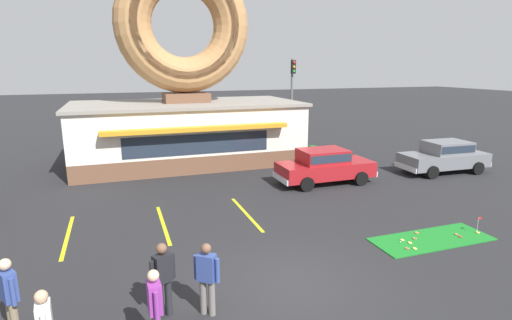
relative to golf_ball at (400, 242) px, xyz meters
name	(u,v)px	position (x,y,z in m)	size (l,w,h in m)	color
ground_plane	(292,284)	(-4.10, -1.04, -0.05)	(160.00, 160.00, 0.00)	#232326
donut_shop_building	(186,95)	(-4.19, 12.91, 3.69)	(12.30, 6.75, 10.96)	brown
putting_mat	(432,239)	(1.11, -0.10, -0.04)	(3.86, 1.43, 0.03)	#197523
mini_donut_near_left	(417,233)	(0.96, 0.40, 0.00)	(0.13, 0.13, 0.04)	#D17F47
mini_donut_near_right	(415,238)	(0.60, 0.06, 0.00)	(0.13, 0.13, 0.04)	#A5724C
mini_donut_mid_left	(457,234)	(2.07, -0.13, 0.00)	(0.13, 0.13, 0.04)	#A5724C
mini_donut_mid_centre	(402,240)	(0.15, 0.09, 0.00)	(0.13, 0.13, 0.04)	#E5C666
mini_donut_mid_right	(410,243)	(0.24, -0.15, 0.00)	(0.13, 0.13, 0.04)	#E5C666
mini_donut_far_left	(415,249)	(0.11, -0.52, 0.00)	(0.13, 0.13, 0.04)	#E5C666
mini_donut_far_centre	(461,237)	(2.06, -0.30, 0.00)	(0.13, 0.13, 0.04)	brown
mini_donut_far_right	(407,248)	(-0.10, -0.43, 0.00)	(0.13, 0.13, 0.04)	#A5724C
mini_donut_extra	(478,232)	(2.84, -0.24, 0.00)	(0.13, 0.13, 0.04)	#E5C666
golf_ball	(400,242)	(0.00, 0.00, 0.00)	(0.04, 0.04, 0.04)	white
putting_flag_pin	(479,221)	(2.83, -0.24, 0.39)	(0.13, 0.01, 0.55)	silver
car_grey	(444,155)	(7.69, 6.28, 0.82)	(4.63, 2.12, 1.60)	slate
car_red	(324,165)	(0.96, 6.55, 0.82)	(4.57, 1.99, 1.60)	maroon
pedestrian_blue_sweater_man	(207,276)	(-6.33, -1.55, 0.86)	(0.49, 0.42, 1.65)	slate
pedestrian_hooded_kid	(155,306)	(-7.49, -2.33, 0.87)	(0.26, 0.60, 1.66)	slate
pedestrian_clipboard_woman	(10,295)	(-10.12, -1.06, 0.90)	(0.39, 0.53, 1.71)	#7F7056
pedestrian_beanie_man	(163,277)	(-7.22, -1.33, 0.90)	(0.55, 0.38, 1.70)	#232328
trash_bin	(313,154)	(2.36, 10.33, 0.45)	(0.57, 0.57, 0.97)	#1E662D
traffic_light_pole	(292,90)	(3.82, 16.54, 3.66)	(0.28, 0.47, 5.80)	#595B60
parking_stripe_left	(67,236)	(-9.66, 3.96, -0.05)	(0.12, 3.60, 0.01)	yellow
parking_stripe_mid_left	(163,224)	(-6.66, 3.96, -0.05)	(0.12, 3.60, 0.01)	yellow
parking_stripe_centre	(246,214)	(-3.66, 3.96, -0.05)	(0.12, 3.60, 0.01)	yellow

